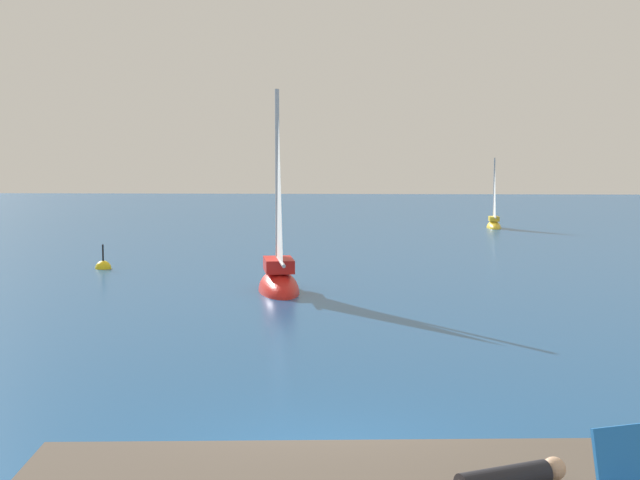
{
  "coord_description": "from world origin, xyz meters",
  "views": [
    {
      "loc": [
        0.5,
        -11.09,
        3.94
      ],
      "look_at": [
        -0.62,
        11.16,
        1.82
      ],
      "focal_mm": 49.78,
      "sensor_mm": 36.0,
      "label": 1
    }
  ],
  "objects_px": {
    "sailboat_near": "(279,279)",
    "marker_buoy": "(103,268)",
    "beach_chair": "(631,476)",
    "sailboat_far": "(494,224)"
  },
  "relations": [
    {
      "from": "sailboat_near",
      "to": "beach_chair",
      "type": "xyz_separation_m",
      "value": [
        4.61,
        -18.54,
        1.05
      ]
    },
    {
      "from": "beach_chair",
      "to": "marker_buoy",
      "type": "height_order",
      "value": "beach_chair"
    },
    {
      "from": "sailboat_near",
      "to": "marker_buoy",
      "type": "xyz_separation_m",
      "value": [
        -6.63,
        4.82,
        -0.34
      ]
    },
    {
      "from": "sailboat_near",
      "to": "marker_buoy",
      "type": "height_order",
      "value": "sailboat_near"
    },
    {
      "from": "sailboat_near",
      "to": "marker_buoy",
      "type": "bearing_deg",
      "value": 43.83
    },
    {
      "from": "beach_chair",
      "to": "marker_buoy",
      "type": "xyz_separation_m",
      "value": [
        -11.24,
        23.36,
        -1.4
      ]
    },
    {
      "from": "sailboat_near",
      "to": "sailboat_far",
      "type": "height_order",
      "value": "sailboat_near"
    },
    {
      "from": "sailboat_near",
      "to": "beach_chair",
      "type": "bearing_deg",
      "value": -176.17
    },
    {
      "from": "sailboat_near",
      "to": "sailboat_far",
      "type": "xyz_separation_m",
      "value": [
        9.55,
        23.11,
        -0.12
      ]
    },
    {
      "from": "sailboat_far",
      "to": "beach_chair",
      "type": "xyz_separation_m",
      "value": [
        -4.94,
        -41.66,
        1.17
      ]
    }
  ]
}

